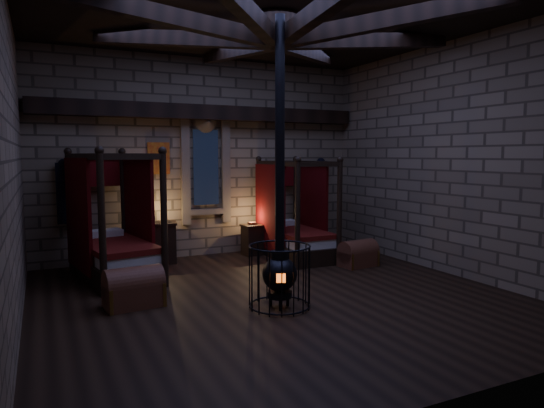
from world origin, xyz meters
name	(u,v)px	position (x,y,z in m)	size (l,w,h in m)	color
room	(274,48)	(0.00, 0.09, 3.74)	(7.02, 7.02, 4.29)	black
bed_left	(114,247)	(-2.09, 2.29, 0.54)	(1.44, 2.25, 2.19)	black
bed_right	(295,234)	(1.61, 2.42, 0.50)	(1.06, 1.97, 2.04)	black
trunk_left	(134,289)	(-2.06, 0.45, 0.26)	(0.85, 0.59, 0.59)	brown
trunk_right	(358,254)	(2.34, 1.15, 0.23)	(0.77, 0.54, 0.53)	brown
nightstand_left	(164,242)	(-1.01, 3.10, 0.42)	(0.60, 0.58, 1.01)	black
nightstand_right	(252,240)	(0.89, 3.03, 0.34)	(0.45, 0.43, 0.72)	black
stove	(280,268)	(-0.20, -0.50, 0.58)	(0.88, 0.88, 4.05)	black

